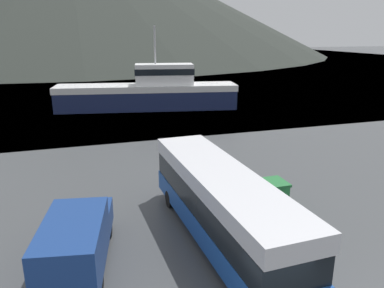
{
  "coord_description": "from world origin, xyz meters",
  "views": [
    {
      "loc": [
        -5.09,
        -7.82,
        8.95
      ],
      "look_at": [
        1.9,
        14.32,
        2.0
      ],
      "focal_mm": 35.0,
      "sensor_mm": 36.0,
      "label": 1
    }
  ],
  "objects_px": {
    "fishing_boat": "(150,91)",
    "storage_bin": "(274,193)",
    "delivery_van": "(77,240)",
    "tour_bus": "(221,203)"
  },
  "relations": [
    {
      "from": "tour_bus",
      "to": "storage_bin",
      "type": "relative_size",
      "value": 8.0
    },
    {
      "from": "tour_bus",
      "to": "delivery_van",
      "type": "height_order",
      "value": "tour_bus"
    },
    {
      "from": "tour_bus",
      "to": "fishing_boat",
      "type": "relative_size",
      "value": 0.54
    },
    {
      "from": "delivery_van",
      "to": "storage_bin",
      "type": "bearing_deg",
      "value": 25.42
    },
    {
      "from": "storage_bin",
      "to": "delivery_van",
      "type": "bearing_deg",
      "value": -165.22
    },
    {
      "from": "tour_bus",
      "to": "storage_bin",
      "type": "bearing_deg",
      "value": 30.11
    },
    {
      "from": "fishing_boat",
      "to": "storage_bin",
      "type": "bearing_deg",
      "value": -167.31
    },
    {
      "from": "delivery_van",
      "to": "storage_bin",
      "type": "xyz_separation_m",
      "value": [
        10.19,
        2.69,
        -0.53
      ]
    },
    {
      "from": "fishing_boat",
      "to": "storage_bin",
      "type": "xyz_separation_m",
      "value": [
        1.09,
        -28.09,
        -1.42
      ]
    },
    {
      "from": "tour_bus",
      "to": "storage_bin",
      "type": "height_order",
      "value": "tour_bus"
    }
  ]
}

